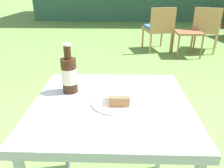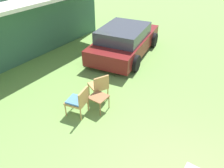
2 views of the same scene
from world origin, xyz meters
The scene contains 7 objects.
wicker_chair_cushioned centered at (0.82, 3.51, 0.48)m, with size 0.59×0.63×0.86m.
wicker_chair_plain centered at (1.75, 3.49, 0.49)m, with size 0.67×0.69×0.86m.
garden_side_table centered at (1.31, 3.18, 0.40)m, with size 0.47×0.48×0.46m.
patio_table centered at (0.00, 0.00, 0.64)m, with size 0.74×0.70×0.73m.
cake_on_plate centered at (0.03, -0.02, 0.75)m, with size 0.21×0.21×0.07m.
cola_bottle_near centered at (-0.22, 0.11, 0.82)m, with size 0.08×0.08×0.25m.
fork centered at (-0.05, 0.00, 0.73)m, with size 0.15×0.07×0.01m.
Camera 1 is at (0.03, -0.91, 1.24)m, focal length 35.00 mm.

